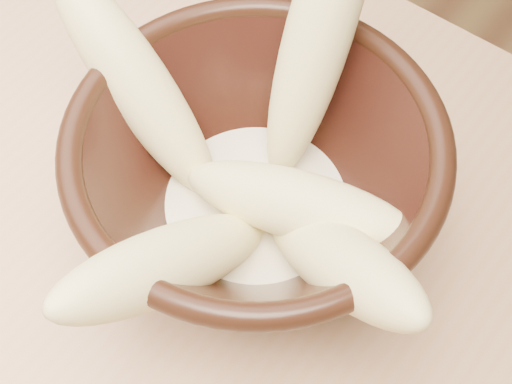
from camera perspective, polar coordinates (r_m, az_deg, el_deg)
bowl at (r=0.45m, az=0.00°, el=0.71°), size 0.23×0.23×0.13m
milk_puddle at (r=0.48m, az=-0.00°, el=-1.26°), size 0.13×0.13×0.02m
banana_upright at (r=0.45m, az=5.15°, el=12.90°), size 0.07×0.15×0.20m
banana_left at (r=0.46m, az=-9.55°, el=8.59°), size 0.16×0.06×0.15m
banana_right at (r=0.41m, az=6.79°, el=-5.62°), size 0.16×0.09×0.13m
banana_across at (r=0.43m, az=3.25°, el=-1.02°), size 0.16×0.08×0.07m
banana_front at (r=0.40m, az=-6.92°, el=-5.68°), size 0.06×0.17×0.13m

